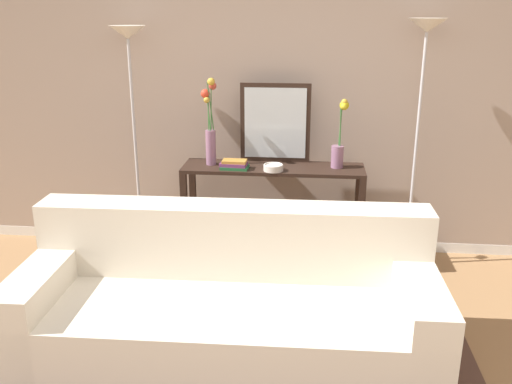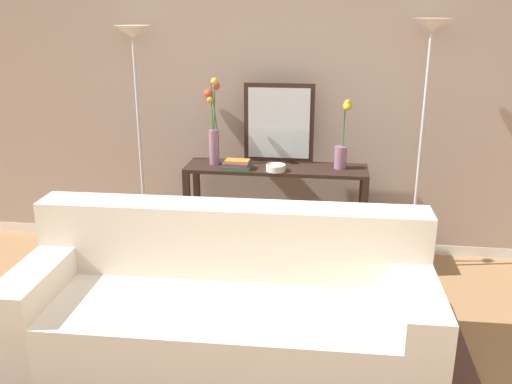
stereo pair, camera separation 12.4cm
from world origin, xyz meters
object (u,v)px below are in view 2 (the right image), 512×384
wall_mirror (279,123)px  vase_short_flowers (343,140)px  fruit_bowl (276,168)px  floor_lamp_right (427,78)px  book_stack (237,164)px  couch (225,309)px  console_table (276,197)px  vase_tall_flowers (214,128)px  book_row_under_console (220,253)px  floor_lamp_left (136,79)px

wall_mirror → vase_short_flowers: (0.51, -0.13, -0.09)m
wall_mirror → fruit_bowl: bearing=-88.5°
floor_lamp_right → book_stack: bearing=-173.1°
wall_mirror → vase_short_flowers: 0.53m
floor_lamp_right → fruit_bowl: bearing=-169.9°
couch → floor_lamp_right: 2.25m
couch → console_table: bearing=82.8°
vase_short_flowers → fruit_bowl: size_ratio=3.55×
vase_short_flowers → book_stack: size_ratio=2.39×
vase_short_flowers → vase_tall_flowers: bearing=-179.3°
wall_mirror → vase_tall_flowers: vase_tall_flowers is taller
vase_short_flowers → fruit_bowl: 0.56m
book_row_under_console → vase_tall_flowers: bearing=161.9°
floor_lamp_right → book_row_under_console: size_ratio=8.45×
book_row_under_console → floor_lamp_right: bearing=2.7°
console_table → floor_lamp_left: floor_lamp_left is taller
console_table → vase_tall_flowers: bearing=178.7°
wall_mirror → fruit_bowl: size_ratio=4.16×
fruit_bowl → book_row_under_console: fruit_bowl is taller
floor_lamp_left → fruit_bowl: size_ratio=12.49×
floor_lamp_right → vase_tall_flowers: size_ratio=2.84×
vase_tall_flowers → book_stack: 0.35m
console_table → wall_mirror: bearing=89.4°
console_table → wall_mirror: wall_mirror is taller
book_stack → vase_tall_flowers: bearing=152.7°
console_table → fruit_bowl: fruit_bowl is taller
floor_lamp_left → couch: bearing=-55.3°
vase_tall_flowers → book_stack: bearing=-27.3°
couch → wall_mirror: (0.17, 1.48, 0.84)m
wall_mirror → book_row_under_console: bearing=-161.4°
wall_mirror → floor_lamp_right: bearing=-4.3°
floor_lamp_left → vase_tall_flowers: floor_lamp_left is taller
couch → vase_tall_flowers: (-0.33, 1.33, 0.82)m
vase_tall_flowers → book_row_under_console: bearing=-18.1°
floor_lamp_left → book_row_under_console: size_ratio=8.20×
console_table → wall_mirror: (0.00, 0.16, 0.57)m
floor_lamp_right → book_stack: floor_lamp_right is taller
vase_tall_flowers → book_stack: size_ratio=3.05×
vase_tall_flowers → vase_short_flowers: bearing=0.7°
couch → book_row_under_console: 1.38m
vase_short_flowers → book_row_under_console: 1.40m
book_row_under_console → fruit_bowl: bearing=-14.1°
console_table → floor_lamp_left: (-1.14, 0.08, 0.91)m
book_stack → floor_lamp_left: bearing=168.6°
couch → wall_mirror: size_ratio=3.86×
floor_lamp_left → book_stack: (0.84, -0.17, -0.63)m
vase_short_flowers → book_stack: 0.84m
couch → floor_lamp_left: 2.07m
floor_lamp_right → vase_short_flowers: bearing=-175.0°
couch → console_table: 1.36m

